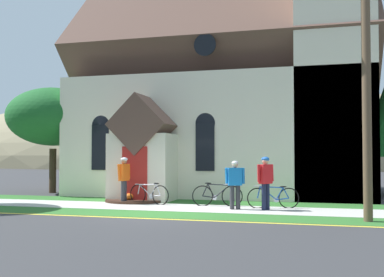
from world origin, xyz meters
The scene contains 17 objects.
ground centered at (0.00, 4.00, 0.00)m, with size 140.00×140.00×0.00m, color #333335.
sidewalk_slab centered at (0.54, 1.63, 0.01)m, with size 32.00×2.19×0.01m, color #B7B5AD.
grass_verge centered at (0.54, -0.26, 0.00)m, with size 32.00×1.58×0.01m, color #2D6628.
church_lawn centered at (0.54, 3.60, 0.00)m, with size 24.00×1.76×0.01m, color #2D6628.
curb_paint_stripe centered at (0.54, -1.20, 0.00)m, with size 28.00×0.16×0.01m, color yellow.
church_building centered at (0.98, 8.88, 4.80)m, with size 13.47×11.32×13.96m.
church_sign centered at (-1.87, 3.64, 1.13)m, with size 2.00×0.12×1.72m.
flower_bed centered at (-1.87, 3.19, 0.08)m, with size 2.31×2.31×0.34m.
bicycle_black centered at (3.40, 2.31, 0.36)m, with size 1.70×0.50×0.77m.
bicycle_red centered at (-1.06, 2.43, 0.37)m, with size 1.67×0.54×0.80m.
bicycle_yellow centered at (1.45, 2.44, 0.38)m, with size 1.74×0.35×0.84m.
cyclist_in_green_jersey centered at (2.23, 1.58, 0.92)m, with size 0.63×0.33×1.59m.
cyclist_in_blue_jersey centered at (-2.01, 2.34, 0.99)m, with size 0.30×0.71×1.69m.
cyclist_in_orange_jersey centered at (3.21, 1.66, 1.02)m, with size 0.47×0.63×1.72m.
utility_pole centered at (6.04, -0.21, 4.80)m, with size 3.12×0.28×8.66m.
yard_deciduous_tree centered at (-7.24, 6.07, 3.58)m, with size 4.32×4.32×4.95m.
distant_hill centered at (-12.94, 62.83, 0.00)m, with size 109.25×51.43×24.76m, color #847A5B.
Camera 1 is at (4.86, -13.55, 1.77)m, focal length 43.80 mm.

